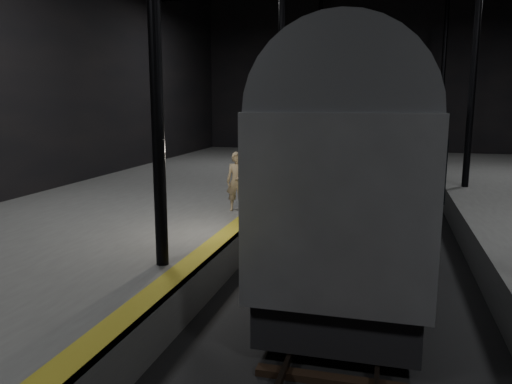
% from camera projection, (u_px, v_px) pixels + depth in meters
% --- Properties ---
extents(ground, '(44.00, 44.00, 0.00)m').
position_uv_depth(ground, '(355.00, 265.00, 13.63)').
color(ground, black).
rests_on(ground, ground).
extents(platform_left, '(9.00, 43.80, 1.00)m').
position_uv_depth(platform_left, '(109.00, 229.00, 15.43)').
color(platform_left, '#4F4F4C').
rests_on(platform_left, ground).
extents(tactile_strip, '(0.50, 43.80, 0.01)m').
position_uv_depth(tactile_strip, '(241.00, 222.00, 14.27)').
color(tactile_strip, olive).
rests_on(tactile_strip, platform_left).
extents(track, '(2.40, 43.00, 0.24)m').
position_uv_depth(track, '(355.00, 262.00, 13.62)').
color(track, '#3F3328').
rests_on(track, ground).
extents(train, '(3.14, 20.98, 5.61)m').
position_uv_depth(train, '(367.00, 138.00, 17.40)').
color(train, '#94969B').
rests_on(train, ground).
extents(woman, '(0.76, 0.58, 1.85)m').
position_uv_depth(woman, '(237.00, 181.00, 15.62)').
color(woman, '#8E7957').
rests_on(woman, platform_left).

